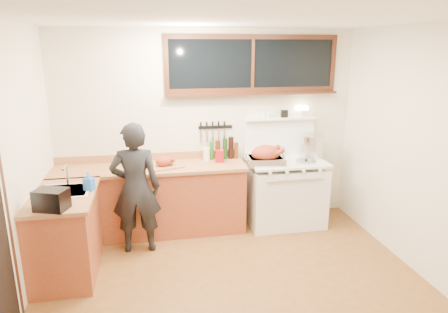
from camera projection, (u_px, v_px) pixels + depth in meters
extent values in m
cube|color=brown|center=(235.00, 288.00, 4.07)|extent=(4.00, 3.50, 0.02)
cube|color=beige|center=(208.00, 128.00, 5.40)|extent=(4.00, 0.05, 2.60)
cube|color=beige|center=(310.00, 262.00, 2.04)|extent=(4.00, 0.05, 2.60)
cube|color=beige|center=(1.00, 178.00, 3.36)|extent=(0.05, 3.50, 2.60)
cube|color=beige|center=(429.00, 154.00, 4.08)|extent=(0.05, 3.50, 2.60)
cube|color=white|center=(237.00, 15.00, 3.37)|extent=(4.00, 3.50, 0.05)
cube|color=brown|center=(151.00, 201.00, 5.18)|extent=(2.40, 0.60, 0.86)
cube|color=#A0683F|center=(150.00, 168.00, 5.05)|extent=(2.44, 0.64, 0.04)
cube|color=#A0683F|center=(149.00, 157.00, 5.31)|extent=(2.40, 0.03, 0.10)
sphere|color=#B78C38|center=(64.00, 194.00, 4.66)|extent=(0.03, 0.03, 0.03)
sphere|color=#B78C38|center=(108.00, 191.00, 4.75)|extent=(0.03, 0.03, 0.03)
sphere|color=#B78C38|center=(150.00, 189.00, 4.84)|extent=(0.03, 0.03, 0.03)
sphere|color=#B78C38|center=(191.00, 186.00, 4.93)|extent=(0.03, 0.03, 0.03)
sphere|color=#B78C38|center=(227.00, 184.00, 5.01)|extent=(0.03, 0.03, 0.03)
cube|color=brown|center=(66.00, 235.00, 4.24)|extent=(0.60, 1.05, 0.86)
cube|color=#A0683F|center=(63.00, 196.00, 4.12)|extent=(0.64, 1.09, 0.04)
cube|color=white|center=(66.00, 197.00, 4.20)|extent=(0.45, 0.40, 0.14)
cube|color=white|center=(65.00, 191.00, 4.19)|extent=(0.50, 0.45, 0.01)
cylinder|color=silver|center=(67.00, 175.00, 4.33)|extent=(0.02, 0.02, 0.24)
cylinder|color=silver|center=(65.00, 168.00, 4.22)|extent=(0.02, 0.18, 0.02)
cube|color=white|center=(285.00, 195.00, 5.46)|extent=(1.00, 0.70, 0.82)
cube|color=white|center=(286.00, 161.00, 5.34)|extent=(1.02, 0.72, 0.03)
cube|color=white|center=(294.00, 196.00, 5.11)|extent=(0.88, 0.02, 0.46)
cylinder|color=silver|center=(295.00, 180.00, 5.02)|extent=(0.75, 0.02, 0.02)
cylinder|color=white|center=(270.00, 173.00, 4.95)|extent=(0.04, 0.03, 0.04)
cylinder|color=white|center=(287.00, 172.00, 4.98)|extent=(0.04, 0.03, 0.04)
cylinder|color=white|center=(304.00, 171.00, 5.02)|extent=(0.04, 0.03, 0.04)
cylinder|color=white|center=(320.00, 170.00, 5.06)|extent=(0.04, 0.03, 0.04)
cube|color=white|center=(279.00, 137.00, 5.57)|extent=(1.00, 0.05, 0.50)
cube|color=white|center=(281.00, 119.00, 5.47)|extent=(1.00, 0.12, 0.03)
cylinder|color=white|center=(302.00, 113.00, 5.51)|extent=(0.09, 0.09, 0.09)
cube|color=#FFE5B2|center=(302.00, 108.00, 5.49)|extent=(0.17, 0.08, 0.06)
cube|color=black|center=(284.00, 114.00, 5.46)|extent=(0.09, 0.05, 0.10)
cylinder|color=white|center=(268.00, 115.00, 5.42)|extent=(0.04, 0.04, 0.09)
cylinder|color=white|center=(264.00, 115.00, 5.41)|extent=(0.04, 0.04, 0.09)
cube|color=black|center=(253.00, 64.00, 5.24)|extent=(2.20, 0.01, 0.62)
cube|color=black|center=(253.00, 37.00, 5.15)|extent=(2.32, 0.04, 0.06)
cube|color=black|center=(252.00, 90.00, 5.33)|extent=(2.32, 0.04, 0.06)
cube|color=black|center=(166.00, 64.00, 5.04)|extent=(0.06, 0.04, 0.62)
cube|color=black|center=(333.00, 63.00, 5.44)|extent=(0.06, 0.04, 0.62)
cube|color=black|center=(253.00, 64.00, 5.24)|extent=(0.04, 0.04, 0.62)
cube|color=black|center=(253.00, 94.00, 5.30)|extent=(2.32, 0.13, 0.03)
cube|color=black|center=(7.00, 208.00, 3.37)|extent=(0.01, 0.07, 2.10)
cube|color=black|center=(215.00, 127.00, 5.38)|extent=(0.46, 0.02, 0.04)
cube|color=silver|center=(201.00, 136.00, 5.36)|extent=(0.02, 0.00, 0.18)
cube|color=black|center=(201.00, 126.00, 5.32)|extent=(0.02, 0.02, 0.10)
cube|color=silver|center=(207.00, 136.00, 5.37)|extent=(0.02, 0.00, 0.18)
cube|color=black|center=(207.00, 125.00, 5.33)|extent=(0.02, 0.02, 0.10)
cube|color=silver|center=(213.00, 135.00, 5.39)|extent=(0.02, 0.00, 0.18)
cube|color=black|center=(213.00, 125.00, 5.35)|extent=(0.02, 0.02, 0.10)
cube|color=silver|center=(219.00, 135.00, 5.40)|extent=(0.03, 0.00, 0.18)
cube|color=black|center=(219.00, 125.00, 5.36)|extent=(0.02, 0.02, 0.10)
cube|color=silver|center=(224.00, 135.00, 5.41)|extent=(0.03, 0.00, 0.18)
cube|color=black|center=(224.00, 125.00, 5.38)|extent=(0.02, 0.02, 0.10)
imported|color=black|center=(136.00, 188.00, 4.62)|extent=(0.58, 0.39, 1.56)
imported|color=blue|center=(89.00, 181.00, 4.19)|extent=(0.12, 0.12, 0.21)
cube|color=black|center=(51.00, 200.00, 3.69)|extent=(0.34, 0.28, 0.20)
cube|color=#A0683F|center=(165.00, 166.00, 5.03)|extent=(0.50, 0.43, 0.02)
ellipsoid|color=maroon|center=(165.00, 161.00, 5.02)|extent=(0.27, 0.22, 0.14)
sphere|color=maroon|center=(173.00, 158.00, 5.08)|extent=(0.05, 0.05, 0.05)
sphere|color=maroon|center=(173.00, 160.00, 4.98)|extent=(0.05, 0.05, 0.05)
cube|color=silver|center=(265.00, 160.00, 5.14)|extent=(0.49, 0.38, 0.10)
cube|color=#3F3F42|center=(265.00, 158.00, 5.13)|extent=(0.43, 0.33, 0.03)
torus|color=silver|center=(247.00, 158.00, 5.09)|extent=(0.02, 0.10, 0.10)
torus|color=silver|center=(283.00, 156.00, 5.17)|extent=(0.02, 0.10, 0.10)
ellipsoid|color=maroon|center=(265.00, 154.00, 5.12)|extent=(0.38, 0.30, 0.23)
cylinder|color=maroon|center=(277.00, 154.00, 5.05)|extent=(0.13, 0.07, 0.10)
sphere|color=maroon|center=(282.00, 151.00, 5.05)|extent=(0.07, 0.07, 0.07)
cylinder|color=maroon|center=(273.00, 150.00, 5.22)|extent=(0.13, 0.07, 0.10)
sphere|color=maroon|center=(278.00, 147.00, 5.22)|extent=(0.07, 0.07, 0.07)
cylinder|color=silver|center=(312.00, 146.00, 5.46)|extent=(0.36, 0.36, 0.31)
cylinder|color=silver|center=(278.00, 151.00, 5.58)|extent=(0.19, 0.19, 0.12)
cylinder|color=black|center=(277.00, 145.00, 5.69)|extent=(0.04, 0.17, 0.02)
cylinder|color=silver|center=(306.00, 161.00, 5.25)|extent=(0.31, 0.31, 0.02)
sphere|color=black|center=(306.00, 160.00, 5.24)|extent=(0.03, 0.03, 0.03)
cube|color=maroon|center=(220.00, 156.00, 5.23)|extent=(0.12, 0.11, 0.16)
cylinder|color=white|center=(207.00, 154.00, 5.32)|extent=(0.12, 0.12, 0.17)
cylinder|color=black|center=(212.00, 150.00, 5.34)|extent=(0.06, 0.06, 0.25)
cylinder|color=black|center=(218.00, 150.00, 5.36)|extent=(0.07, 0.07, 0.26)
cylinder|color=black|center=(225.00, 149.00, 5.37)|extent=(0.06, 0.06, 0.28)
cylinder|color=black|center=(231.00, 148.00, 5.38)|extent=(0.07, 0.07, 0.30)
cylinder|color=black|center=(236.00, 150.00, 5.41)|extent=(0.06, 0.06, 0.22)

